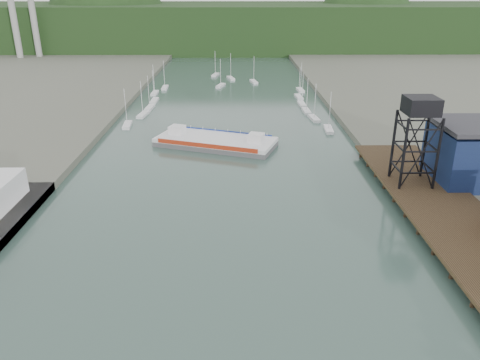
{
  "coord_description": "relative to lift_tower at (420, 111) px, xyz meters",
  "views": [
    {
      "loc": [
        2.4,
        -22.09,
        35.78
      ],
      "look_at": [
        3.24,
        54.85,
        4.0
      ],
      "focal_mm": 35.0,
      "sensor_mm": 36.0,
      "label": 1
    }
  ],
  "objects": [
    {
      "name": "lift_tower",
      "position": [
        0.0,
        0.0,
        0.0
      ],
      "size": [
        6.5,
        6.5,
        16.0
      ],
      "color": "black",
      "rests_on": "east_pier"
    },
    {
      "name": "smokestacks",
      "position": [
        -141.0,
        174.5,
        14.35
      ],
      "size": [
        11.2,
        8.2,
        60.0
      ],
      "color": "gray",
      "rests_on": "ground"
    },
    {
      "name": "marina_sailboats",
      "position": [
        -34.92,
        80.46,
        -15.3
      ],
      "size": [
        57.71,
        92.65,
        0.9
      ],
      "color": "silver",
      "rests_on": "ground"
    },
    {
      "name": "east_pier",
      "position": [
        2.0,
        -13.0,
        -13.75
      ],
      "size": [
        14.0,
        70.0,
        2.45
      ],
      "color": "black",
      "rests_on": "ground"
    },
    {
      "name": "chain_ferry",
      "position": [
        -37.35,
        28.37,
        -14.47
      ],
      "size": [
        30.6,
        20.35,
        4.09
      ],
      "rotation": [
        0.0,
        0.0,
        -0.35
      ],
      "color": "#4F4F52",
      "rests_on": "ground"
    },
    {
      "name": "distant_hills",
      "position": [
        -38.98,
        243.35,
        -5.27
      ],
      "size": [
        500.0,
        120.0,
        80.0
      ],
      "color": "black",
      "rests_on": "ground"
    }
  ]
}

